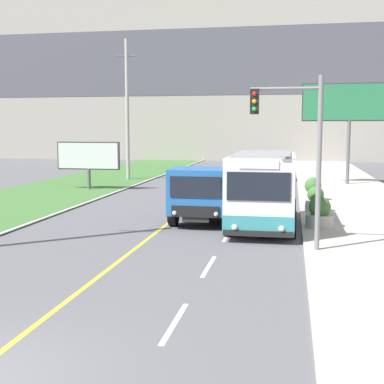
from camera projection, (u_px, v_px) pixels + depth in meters
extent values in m
cube|color=silver|center=(175.00, 323.00, 10.98)|extent=(0.12, 2.40, 0.01)
cube|color=silver|center=(209.00, 266.00, 15.47)|extent=(0.12, 2.40, 0.01)
cube|color=silver|center=(227.00, 235.00, 19.96)|extent=(0.12, 2.40, 0.01)
cube|color=silver|center=(239.00, 215.00, 24.45)|extent=(0.12, 2.40, 0.01)
cube|color=silver|center=(247.00, 202.00, 28.94)|extent=(0.12, 2.40, 0.01)
cube|color=silver|center=(253.00, 192.00, 33.43)|extent=(0.12, 2.40, 0.01)
cube|color=silver|center=(258.00, 184.00, 37.92)|extent=(0.12, 2.40, 0.01)
cube|color=gray|center=(253.00, 69.00, 67.22)|extent=(80.00, 8.00, 22.71)
cube|color=#4C4C56|center=(250.00, 61.00, 63.23)|extent=(80.00, 0.04, 7.95)
cube|color=silver|center=(263.00, 189.00, 21.01)|extent=(2.46, 5.74, 2.66)
cube|color=teal|center=(262.00, 213.00, 21.13)|extent=(2.48, 5.76, 0.70)
cube|color=black|center=(263.00, 179.00, 20.96)|extent=(2.48, 5.28, 0.93)
cube|color=gray|center=(263.00, 154.00, 20.85)|extent=(2.09, 5.17, 0.08)
cube|color=black|center=(258.00, 187.00, 18.14)|extent=(2.16, 0.04, 0.98)
cube|color=black|center=(258.00, 234.00, 18.32)|extent=(2.41, 0.06, 0.20)
sphere|color=#F4EAB2|center=(235.00, 227.00, 18.43)|extent=(0.20, 0.20, 0.20)
sphere|color=#F4EAB2|center=(281.00, 229.00, 18.14)|extent=(0.20, 0.20, 0.20)
cube|color=white|center=(259.00, 164.00, 18.05)|extent=(1.35, 0.04, 0.28)
cylinder|color=black|center=(228.00, 223.00, 19.78)|extent=(0.28, 1.00, 1.00)
cylinder|color=black|center=(292.00, 225.00, 19.36)|extent=(0.28, 1.00, 1.00)
cylinder|color=black|center=(238.00, 209.00, 23.15)|extent=(0.28, 1.00, 1.00)
cylinder|color=black|center=(292.00, 210.00, 22.72)|extent=(0.28, 1.00, 1.00)
cube|color=black|center=(208.00, 208.00, 23.74)|extent=(1.05, 6.25, 0.20)
cube|color=#235BA3|center=(200.00, 191.00, 21.73)|extent=(2.34, 2.36, 1.81)
cube|color=black|center=(195.00, 187.00, 20.52)|extent=(1.99, 0.04, 0.82)
cube|color=black|center=(195.00, 212.00, 20.63)|extent=(1.87, 0.06, 0.44)
sphere|color=silver|center=(174.00, 213.00, 20.77)|extent=(0.18, 0.18, 0.18)
sphere|color=silver|center=(216.00, 214.00, 20.48)|extent=(0.18, 0.18, 0.18)
cube|color=slate|center=(212.00, 201.00, 25.00)|extent=(2.22, 3.64, 0.12)
cube|color=slate|center=(190.00, 189.00, 25.13)|extent=(0.12, 3.64, 1.13)
cube|color=slate|center=(235.00, 190.00, 24.75)|extent=(0.12, 3.64, 1.13)
cube|color=slate|center=(206.00, 194.00, 23.22)|extent=(2.22, 0.12, 1.13)
cube|color=slate|center=(217.00, 186.00, 26.66)|extent=(2.22, 0.12, 1.13)
cube|color=slate|center=(206.00, 179.00, 23.14)|extent=(2.22, 0.12, 0.24)
cylinder|color=black|center=(174.00, 213.00, 21.80)|extent=(0.30, 1.04, 1.04)
cylinder|color=black|center=(226.00, 215.00, 21.41)|extent=(0.30, 1.04, 1.04)
cylinder|color=black|center=(190.00, 201.00, 25.38)|extent=(0.30, 1.04, 1.04)
cylinder|color=black|center=(235.00, 202.00, 24.99)|extent=(0.30, 1.04, 1.04)
cube|color=#2D4784|center=(274.00, 174.00, 40.63)|extent=(1.80, 4.30, 0.61)
cube|color=black|center=(275.00, 166.00, 40.66)|extent=(1.53, 2.36, 0.65)
cylinder|color=black|center=(263.00, 178.00, 39.54)|extent=(0.18, 0.62, 0.62)
cylinder|color=black|center=(285.00, 178.00, 39.25)|extent=(0.18, 0.62, 0.62)
cylinder|color=black|center=(264.00, 175.00, 42.06)|extent=(0.18, 0.62, 0.62)
cylinder|color=black|center=(285.00, 175.00, 41.76)|extent=(0.18, 0.62, 0.62)
cylinder|color=#9E9E99|center=(127.00, 110.00, 41.01)|extent=(0.28, 0.28, 10.69)
cylinder|color=#4C4C4C|center=(127.00, 56.00, 40.52)|extent=(1.80, 0.08, 0.08)
cylinder|color=slate|center=(319.00, 165.00, 16.93)|extent=(0.16, 0.16, 5.62)
cylinder|color=slate|center=(285.00, 89.00, 16.84)|extent=(2.20, 0.10, 0.10)
cube|color=black|center=(255.00, 102.00, 17.07)|extent=(0.28, 0.24, 0.80)
sphere|color=red|center=(254.00, 94.00, 16.91)|extent=(0.14, 0.14, 0.14)
sphere|color=orange|center=(254.00, 101.00, 16.94)|extent=(0.14, 0.14, 0.14)
sphere|color=green|center=(254.00, 109.00, 16.97)|extent=(0.14, 0.14, 0.14)
cylinder|color=#59595B|center=(348.00, 153.00, 37.40)|extent=(0.24, 0.24, 4.53)
cube|color=#333333|center=(350.00, 102.00, 36.98)|extent=(6.51, 0.20, 2.63)
cube|color=#287547|center=(350.00, 102.00, 36.87)|extent=(6.35, 0.02, 2.47)
cylinder|color=#59595B|center=(89.00, 179.00, 34.77)|extent=(0.24, 0.24, 1.38)
cube|color=#333333|center=(88.00, 156.00, 34.59)|extent=(4.19, 0.20, 1.80)
cube|color=silver|center=(88.00, 156.00, 34.48)|extent=(4.03, 0.02, 1.64)
cylinder|color=#B7B2A8|center=(319.00, 221.00, 21.05)|extent=(1.07, 1.07, 0.51)
sphere|color=#3D6B33|center=(320.00, 207.00, 20.98)|extent=(0.86, 0.86, 0.86)
cylinder|color=#B7B2A8|center=(315.00, 206.00, 25.03)|extent=(0.96, 0.96, 0.54)
sphere|color=#3D6B33|center=(316.00, 195.00, 24.97)|extent=(0.77, 0.77, 0.77)
cylinder|color=#B7B2A8|center=(313.00, 196.00, 29.02)|extent=(1.12, 1.12, 0.49)
sphere|color=#3D6B33|center=(313.00, 186.00, 28.95)|extent=(0.89, 0.89, 0.89)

